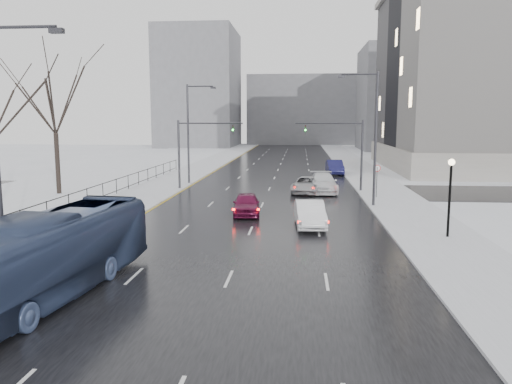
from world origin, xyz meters
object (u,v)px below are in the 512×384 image
(tree_park_e, at_px, (59,195))
(sedan_right_near, at_px, (310,214))
(streetlight_r_mid, at_px, (373,132))
(sedan_right_distant, at_px, (335,167))
(no_uturn_sign, at_px, (377,171))
(bus, at_px, (49,255))
(sedan_center_near, at_px, (246,204))
(lamppost_r_mid, at_px, (450,186))
(sedan_right_far, at_px, (323,183))
(sedan_right_cross, at_px, (307,185))
(mast_signal_right, at_px, (350,147))
(streetlight_l_far, at_px, (190,129))
(streetlight_l_near, at_px, (1,144))
(mast_signal_left, at_px, (190,146))

(tree_park_e, relative_size, sedan_right_near, 2.80)
(streetlight_r_mid, distance_m, sedan_right_distant, 23.00)
(no_uturn_sign, bearing_deg, sedan_right_distant, 96.81)
(bus, distance_m, sedan_center_near, 17.48)
(bus, height_order, sedan_right_distant, bus)
(tree_park_e, height_order, lamppost_r_mid, tree_park_e)
(sedan_right_near, distance_m, sedan_right_far, 14.83)
(no_uturn_sign, bearing_deg, sedan_center_near, -141.11)
(sedan_center_near, distance_m, sedan_right_near, 5.52)
(sedan_right_near, distance_m, sedan_right_cross, 14.22)
(streetlight_r_mid, bearing_deg, lamppost_r_mid, -74.18)
(tree_park_e, height_order, mast_signal_right, tree_park_e)
(streetlight_l_far, distance_m, no_uturn_sign, 19.41)
(streetlight_l_near, distance_m, no_uturn_sign, 29.81)
(streetlight_l_far, bearing_deg, sedan_center_near, -65.27)
(mast_signal_right, relative_size, sedan_right_cross, 1.24)
(lamppost_r_mid, relative_size, sedan_right_near, 0.89)
(no_uturn_sign, bearing_deg, bus, -122.10)
(mast_signal_right, distance_m, sedan_right_near, 16.33)
(lamppost_r_mid, xyz_separation_m, sedan_right_far, (-6.07, 17.22, -2.05))
(streetlight_l_far, relative_size, sedan_right_far, 1.70)
(lamppost_r_mid, height_order, sedan_right_far, lamppost_r_mid)
(bus, relative_size, sedan_center_near, 2.56)
(lamppost_r_mid, distance_m, sedan_right_far, 18.38)
(lamppost_r_mid, xyz_separation_m, mast_signal_right, (-3.67, 18.00, 1.16))
(mast_signal_left, xyz_separation_m, no_uturn_sign, (16.53, -4.00, -1.81))
(bus, bearing_deg, lamppost_r_mid, 38.09)
(bus, xyz_separation_m, sedan_right_distant, (13.25, 43.10, -0.73))
(tree_park_e, relative_size, mast_signal_right, 2.08)
(sedan_center_near, xyz_separation_m, sedan_right_far, (5.70, 11.27, 0.10))
(tree_park_e, distance_m, sedan_center_near, 19.21)
(bus, bearing_deg, no_uturn_sign, 64.35)
(sedan_center_near, relative_size, sedan_right_distant, 0.86)
(mast_signal_right, bearing_deg, streetlight_l_far, 165.52)
(streetlight_l_far, bearing_deg, sedan_right_near, -59.16)
(streetlight_l_near, xyz_separation_m, lamppost_r_mid, (19.17, 10.00, -2.67))
(streetlight_l_near, bearing_deg, tree_park_e, 112.69)
(sedan_right_far, bearing_deg, lamppost_r_mid, -72.63)
(tree_park_e, bearing_deg, sedan_right_cross, 7.03)
(streetlight_l_far, bearing_deg, streetlight_l_near, -90.00)
(tree_park_e, height_order, sedan_right_near, tree_park_e)
(streetlight_r_mid, xyz_separation_m, sedan_right_cross, (-4.67, 6.68, -4.85))
(streetlight_r_mid, bearing_deg, streetlight_l_far, 143.70)
(lamppost_r_mid, bearing_deg, tree_park_e, 154.38)
(sedan_center_near, xyz_separation_m, sedan_right_cross, (4.28, 10.72, -0.02))
(sedan_right_near, height_order, sedan_right_distant, sedan_right_distant)
(sedan_right_distant, bearing_deg, streetlight_l_far, -148.09)
(no_uturn_sign, xyz_separation_m, sedan_right_near, (-5.70, -11.54, -1.47))
(streetlight_l_near, xyz_separation_m, sedan_right_near, (11.67, 12.46, -4.78))
(mast_signal_right, height_order, sedan_right_far, mast_signal_right)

